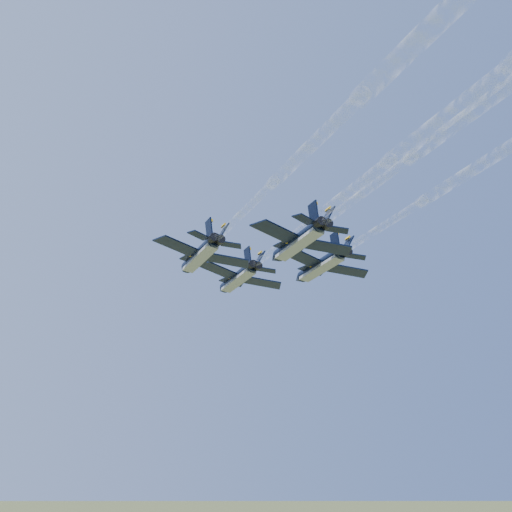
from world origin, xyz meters
TOP-DOWN VIEW (x-y plane):
  - jet_lead at (0.85, 10.31)m, footprint 12.53×17.13m
  - jet_left at (-11.28, 1.03)m, footprint 12.53×17.13m
  - jet_right at (5.64, -3.17)m, footprint 12.53×17.13m
  - jet_slot at (-5.10, -11.92)m, footprint 12.53×17.13m
  - smoke_trail_lead at (-14.17, -45.25)m, footprint 21.85×74.93m
  - smoke_trail_left at (-26.29, -54.53)m, footprint 21.85×74.93m

SIDE VIEW (x-z plane):
  - jet_lead at x=0.85m, z-range 93.87..98.21m
  - jet_left at x=-11.28m, z-range 93.87..98.21m
  - jet_right at x=5.64m, z-range 93.87..98.21m
  - jet_slot at x=-5.10m, z-range 93.87..98.21m
  - smoke_trail_lead at x=-14.17m, z-range 94.84..97.32m
  - smoke_trail_left at x=-26.29m, z-range 94.84..97.32m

